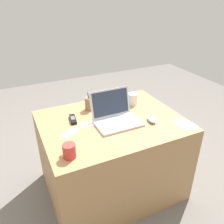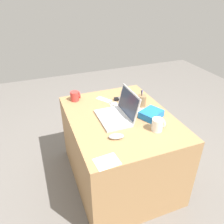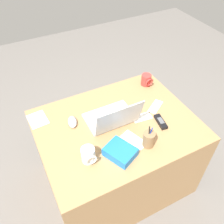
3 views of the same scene
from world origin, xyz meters
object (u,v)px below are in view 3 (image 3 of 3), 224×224
computer_mouse (72,122)px  coffee_mug_white (88,155)px  snack_bag (120,152)px  coffee_mug_tall (146,80)px  cordless_phone (161,122)px  pen_holder (149,139)px  laptop (113,118)px

computer_mouse → coffee_mug_white: (0.02, 0.34, 0.03)m
computer_mouse → snack_bag: snack_bag is taller
coffee_mug_tall → cordless_phone: 0.45m
cordless_phone → snack_bag: bearing=16.2°
computer_mouse → coffee_mug_tall: (-0.71, -0.14, 0.03)m
coffee_mug_white → coffee_mug_tall: bearing=-146.4°
computer_mouse → coffee_mug_tall: 0.72m
computer_mouse → cordless_phone: (-0.56, 0.28, -0.00)m
coffee_mug_tall → pen_holder: size_ratio=0.57×
laptop → coffee_mug_tall: bearing=-149.7°
laptop → computer_mouse: bearing=-24.6°
laptop → coffee_mug_white: (0.28, 0.22, 0.00)m
computer_mouse → snack_bag: 0.43m
coffee_mug_white → pen_holder: 0.39m
laptop → coffee_mug_white: bearing=38.5°
laptop → cordless_phone: laptop is taller
cordless_phone → snack_bag: snack_bag is taller
cordless_phone → pen_holder: size_ratio=0.87×
computer_mouse → pen_holder: (-0.37, 0.40, 0.04)m
laptop → pen_holder: 0.31m
cordless_phone → coffee_mug_tall: bearing=-109.6°
cordless_phone → pen_holder: pen_holder is taller
cordless_phone → pen_holder: bearing=33.6°
coffee_mug_white → coffee_mug_tall: 0.87m
laptop → computer_mouse: size_ratio=3.02×
computer_mouse → coffee_mug_tall: coffee_mug_tall is taller
computer_mouse → cordless_phone: bearing=166.4°
laptop → coffee_mug_white: laptop is taller
coffee_mug_white → laptop: bearing=-141.5°
cordless_phone → snack_bag: size_ratio=0.79×
pen_holder → snack_bag: pen_holder is taller
pen_holder → coffee_mug_tall: bearing=-121.7°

